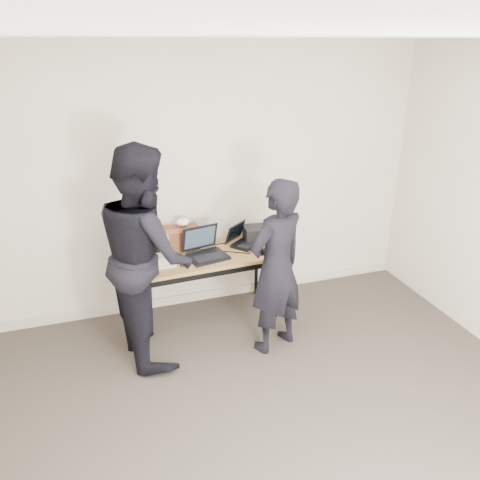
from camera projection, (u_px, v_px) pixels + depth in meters
name	position (u px, v px, depth m)	size (l,w,h in m)	color
room	(307.00, 281.00, 2.82)	(4.60, 4.60, 2.80)	#3B342D
desk	(204.00, 261.00, 4.66)	(1.53, 0.73, 0.72)	olive
laptop_beige	(157.00, 259.00, 4.46)	(0.32, 0.31, 0.24)	#BAB495
laptop_center	(205.00, 250.00, 4.60)	(0.44, 0.43, 0.29)	black
laptop_right	(242.00, 240.00, 4.87)	(0.41, 0.40, 0.22)	black
leather_satchel	(181.00, 237.00, 4.73)	(0.36, 0.19, 0.25)	#5C2F18
tissue	(183.00, 222.00, 4.68)	(0.13, 0.10, 0.08)	white
equipment_box	(257.00, 234.00, 4.95)	(0.27, 0.23, 0.15)	black
power_brick	(185.00, 264.00, 4.42)	(0.09, 0.05, 0.03)	black
cables	(208.00, 254.00, 4.65)	(1.16, 0.42, 0.01)	black
person_typist	(276.00, 268.00, 4.16)	(0.60, 0.39, 1.64)	black
person_observer	(146.00, 255.00, 4.05)	(0.95, 0.74, 1.95)	black
baseboard	(214.00, 293.00, 5.28)	(4.50, 0.03, 0.10)	#B9B299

